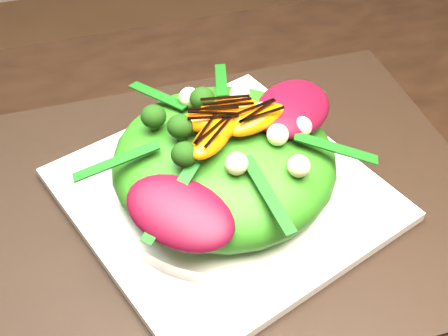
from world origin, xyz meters
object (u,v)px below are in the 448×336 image
object	(u,v)px
orange_segment	(221,115)
salad_bowl	(224,185)
placemat	(224,199)
plate_base	(224,194)
lettuce_mound	(224,161)

from	to	relation	value
orange_segment	salad_bowl	bearing A→B (deg)	-95.49
salad_bowl	orange_segment	bearing A→B (deg)	84.51
placemat	salad_bowl	world-z (taller)	salad_bowl
plate_base	orange_segment	xyz separation A→B (m)	(0.00, 0.01, 0.09)
placemat	orange_segment	world-z (taller)	orange_segment
placemat	lettuce_mound	size ratio (longest dim) A/B	2.44
placemat	salad_bowl	size ratio (longest dim) A/B	2.32
placemat	salad_bowl	distance (m)	0.02
placemat	orange_segment	xyz separation A→B (m)	(0.00, 0.01, 0.10)
orange_segment	placemat	bearing A→B (deg)	-95.49
plate_base	orange_segment	distance (m)	0.09
placemat	lettuce_mound	world-z (taller)	lettuce_mound
lettuce_mound	orange_segment	distance (m)	0.05
salad_bowl	plate_base	bearing A→B (deg)	-90.00
lettuce_mound	orange_segment	size ratio (longest dim) A/B	3.40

